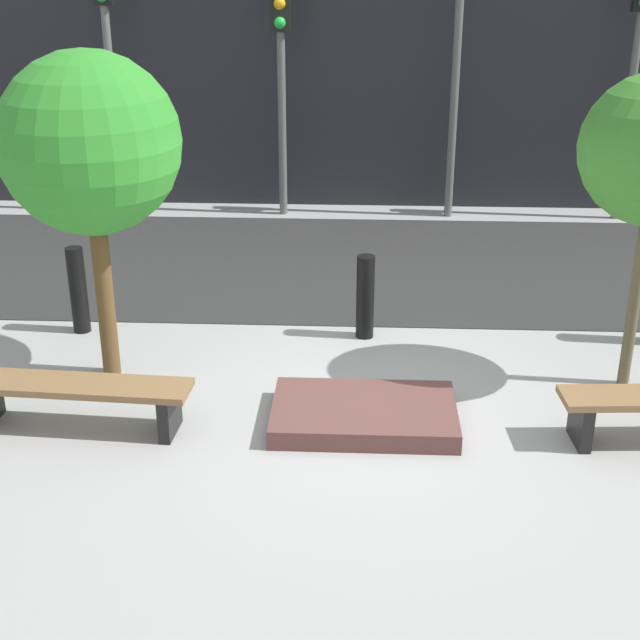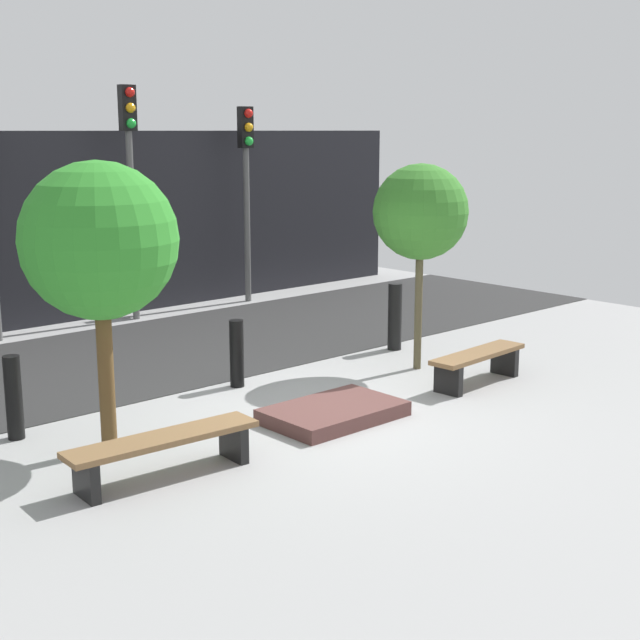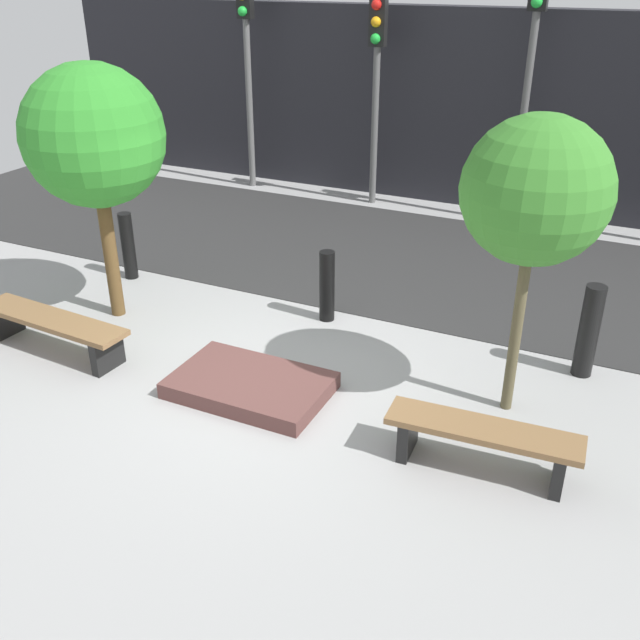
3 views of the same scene
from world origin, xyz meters
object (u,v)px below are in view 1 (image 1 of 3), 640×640
Objects in this scene: bench_left at (76,394)px; traffic_light_mid_east at (459,25)px; traffic_light_mid_west at (281,53)px; traffic_light_east at (638,41)px; tree_behind_left_bench at (90,145)px; bollard_far_left at (78,290)px; traffic_light_west at (107,36)px; bollard_left at (365,297)px; planter_bed at (364,414)px.

traffic_light_mid_east is at bearing 64.81° from bench_left.
traffic_light_east is at bearing 0.01° from traffic_light_mid_west.
traffic_light_east reaches higher than tree_behind_left_bench.
traffic_light_west is (-0.77, 4.70, 2.18)m from bollard_far_left.
traffic_light_west is (-3.83, 4.70, 2.20)m from bollard_left.
traffic_light_mid_west is (1.18, 5.70, 0.19)m from tree_behind_left_bench.
traffic_light_mid_east reaches higher than bollard_far_left.
bench_left is at bearing -175.35° from planter_bed.
planter_bed is at bearing -120.20° from traffic_light_east.
traffic_light_mid_east is (3.73, 5.70, 0.59)m from tree_behind_left_bench.
tree_behind_left_bench is 3.19m from bollard_left.
traffic_light_east is at bearing 34.33° from bollard_far_left.
planter_bed is 0.46× the size of traffic_light_mid_west.
bench_left is 9.52m from traffic_light_east.
planter_bed is 8.01m from traffic_light_east.
traffic_light_mid_east is at bearing 47.35° from bollard_far_left.
bench_left is at bearing -99.90° from traffic_light_mid_west.
tree_behind_left_bench is at bearing -101.72° from traffic_light_mid_west.
traffic_light_east is (7.65, -0.00, -0.04)m from traffic_light_west.
bollard_far_left is at bearing -145.67° from traffic_light_east.
traffic_light_west reaches higher than bollard_left.
traffic_light_west is (-1.37, 6.77, 2.33)m from bench_left.
traffic_light_mid_east is at bearing 56.77° from tree_behind_left_bench.
traffic_light_mid_east is (2.55, 0.00, 0.39)m from traffic_light_mid_west.
bollard_far_left is 5.39m from traffic_light_mid_west.
planter_bed is 3.60m from bollard_far_left.
bollard_far_left reaches higher than planter_bed.
bollard_left is at bearing -105.19° from traffic_light_mid_east.
traffic_light_mid_west is (1.78, 4.70, 1.95)m from bollard_far_left.
traffic_light_west is 1.10× the size of traffic_light_mid_west.
traffic_light_west is at bearing -179.99° from traffic_light_mid_east.
traffic_light_mid_east is at bearing 179.99° from traffic_light_east.
traffic_light_east is (5.10, 0.00, 0.19)m from traffic_light_mid_west.
bench_left is 0.57× the size of traffic_light_mid_west.
traffic_light_west is at bearing 99.37° from bollard_far_left.
traffic_light_mid_west is at bearing -0.02° from traffic_light_west.
traffic_light_east reaches higher than traffic_light_mid_west.
traffic_light_west reaches higher than tree_behind_left_bench.
traffic_light_mid_east reaches higher than planter_bed.
traffic_light_west is 7.65m from traffic_light_east.
traffic_light_east reaches higher than bollard_left.
tree_behind_left_bench is 2.11m from bollard_far_left.
traffic_light_mid_west reaches higher than bollard_left.
traffic_light_east is (3.83, 6.57, 2.52)m from planter_bed.
bench_left is at bearing -139.78° from bollard_left.
traffic_light_mid_west is 5.11m from traffic_light_east.
tree_behind_left_bench reaches higher than bench_left.
tree_behind_left_bench reaches higher than planter_bed.
traffic_light_mid_west is (-1.28, 4.70, 1.97)m from bollard_left.
bollard_left is (2.46, 2.08, 0.13)m from bench_left.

